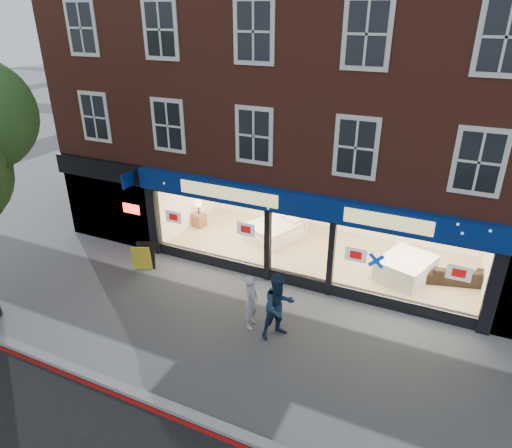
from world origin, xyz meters
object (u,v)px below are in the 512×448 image
Objects in this scene: display_bed at (275,228)px; pedestrian_blue at (279,306)px; a_board at (144,257)px; sofa at (455,274)px; pedestrian_grey at (251,302)px; mattress_stack at (406,268)px.

display_bed is 1.31× the size of pedestrian_blue.
a_board is 0.51× the size of pedestrian_blue.
pedestrian_blue is at bearing 34.01° from sofa.
pedestrian_blue reaches higher than pedestrian_grey.
pedestrian_blue is at bearing -121.78° from mattress_stack.
mattress_stack is (5.05, -0.98, 0.03)m from display_bed.
pedestrian_blue is at bearing -37.76° from a_board.
a_board is at bearing 116.37° from pedestrian_blue.
mattress_stack reaches higher than sofa.
display_bed is 5.88m from pedestrian_blue.
a_board reaches higher than mattress_stack.
mattress_stack is at bearing 7.97° from pedestrian_blue.
display_bed is 5.15m from mattress_stack.
display_bed is 1.55× the size of pedestrian_grey.
pedestrian_blue reaches higher than a_board.
pedestrian_grey is 0.86m from pedestrian_blue.
display_bed is at bearing 10.83° from pedestrian_grey.
mattress_stack is at bearing -44.38° from pedestrian_grey.
pedestrian_grey is (4.65, -1.24, 0.31)m from a_board.
mattress_stack is 2.21× the size of a_board.
pedestrian_blue is (0.85, -0.07, 0.15)m from pedestrian_grey.
display_bed is 5.15m from a_board.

